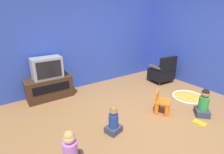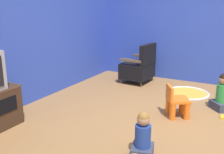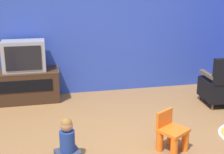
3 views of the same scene
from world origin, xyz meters
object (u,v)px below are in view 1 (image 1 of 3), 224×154
(child_watching_center, at_px, (71,152))
(book, at_px, (200,123))
(child_watching_right, at_px, (203,104))
(tv_cabinet, at_px, (49,87))
(child_watching_left, at_px, (114,121))
(television, at_px, (47,68))
(black_armchair, at_px, (162,72))
(yellow_kid_chair, at_px, (162,104))

(child_watching_center, xyz_separation_m, book, (2.46, -0.45, -0.25))
(child_watching_right, bearing_deg, tv_cabinet, 89.77)
(child_watching_left, bearing_deg, book, -40.61)
(book, bearing_deg, tv_cabinet, 30.75)
(child_watching_center, height_order, book, child_watching_center)
(child_watching_right, distance_m, book, 0.44)
(television, bearing_deg, book, -53.42)
(black_armchair, xyz_separation_m, child_watching_right, (-0.82, -1.78, -0.08))
(black_armchair, distance_m, book, 2.28)
(tv_cabinet, bearing_deg, child_watching_right, -47.96)
(black_armchair, height_order, child_watching_center, black_armchair)
(child_watching_center, bearing_deg, yellow_kid_chair, 16.63)
(child_watching_left, distance_m, child_watching_center, 0.97)
(yellow_kid_chair, bearing_deg, child_watching_center, 155.50)
(child_watching_right, bearing_deg, television, 90.06)
(yellow_kid_chair, bearing_deg, child_watching_right, -73.93)
(television, relative_size, child_watching_right, 1.16)
(child_watching_right, height_order, book, child_watching_right)
(black_armchair, bearing_deg, child_watching_right, 69.09)
(tv_cabinet, relative_size, television, 1.61)
(child_watching_left, height_order, book, child_watching_left)
(tv_cabinet, distance_m, television, 0.52)
(tv_cabinet, xyz_separation_m, television, (0.00, -0.03, 0.52))
(child_watching_left, xyz_separation_m, child_watching_center, (-0.93, -0.30, 0.03))
(television, distance_m, child_watching_left, 2.18)
(child_watching_center, relative_size, child_watching_right, 1.00)
(television, height_order, yellow_kid_chair, television)
(book, bearing_deg, child_watching_left, 58.35)
(black_armchair, relative_size, child_watching_center, 1.42)
(yellow_kid_chair, xyz_separation_m, book, (0.29, -0.72, -0.19))
(television, distance_m, child_watching_center, 2.43)
(yellow_kid_chair, bearing_deg, book, -99.64)
(television, distance_m, yellow_kid_chair, 2.79)
(television, bearing_deg, yellow_kid_chair, -49.27)
(child_watching_left, relative_size, child_watching_center, 0.87)
(yellow_kid_chair, distance_m, child_watching_right, 0.84)
(child_watching_left, bearing_deg, child_watching_right, -32.36)
(child_watching_center, height_order, child_watching_right, child_watching_center)
(tv_cabinet, distance_m, yellow_kid_chair, 2.75)
(black_armchair, xyz_separation_m, yellow_kid_chair, (-1.44, -1.22, -0.13))
(child_watching_right, bearing_deg, child_watching_left, 119.90)
(child_watching_left, bearing_deg, yellow_kid_chair, -16.12)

